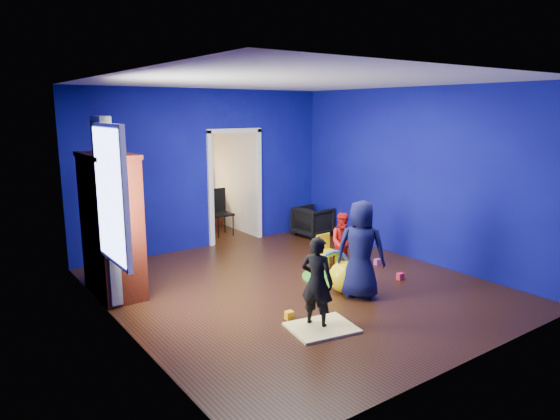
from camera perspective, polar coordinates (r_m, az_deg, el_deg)
floor at (r=7.32m, az=1.90°, el=-8.78°), size 5.00×5.50×0.01m
ceiling at (r=6.88m, az=2.07°, el=14.51°), size 5.00×5.50×0.01m
wall_back at (r=9.27m, az=-8.45°, el=4.61°), size 5.00×0.02×2.90m
wall_front at (r=5.10m, az=21.15°, el=-1.56°), size 5.00×0.02×2.90m
wall_left at (r=5.81m, az=-18.00°, el=0.16°), size 0.02×5.50×2.90m
wall_right at (r=8.69m, az=15.20°, el=3.89°), size 0.02×5.50×2.90m
alcove at (r=10.34m, az=-7.68°, el=4.21°), size 1.00×1.75×2.50m
armchair at (r=10.15m, az=3.78°, el=-1.29°), size 0.72×0.71×0.60m
child_black at (r=5.90m, az=4.25°, el=-8.22°), size 0.41×0.48×1.10m
child_navy at (r=6.83m, az=9.22°, el=-4.48°), size 0.74×0.78×1.34m
toddler_red at (r=7.99m, az=7.28°, el=-3.63°), size 0.57×0.56×0.93m
vase at (r=6.74m, az=-18.56°, el=7.03°), size 0.29×0.29×0.24m
potted_plant at (r=7.24m, az=-19.83°, el=7.87°), size 0.27×0.27×0.41m
tv_armoire at (r=7.18m, az=-18.71°, el=-1.64°), size 0.58×1.14×1.96m
crt_tv at (r=7.19m, az=-18.43°, el=-1.29°), size 0.46×0.70×0.54m
yellow_blanket at (r=6.03m, az=4.80°, el=-13.25°), size 0.84×0.72×0.03m
hopper_ball at (r=7.11m, az=7.39°, el=-7.60°), size 0.45×0.45×0.45m
kid_chair at (r=8.09m, az=5.49°, el=-4.99°), size 0.30×0.30×0.50m
play_mat at (r=7.76m, az=5.92°, el=-7.56°), size 0.91×0.91×0.02m
toy_arch at (r=7.76m, az=5.92°, el=-7.51°), size 0.82×0.09×0.81m
window_left at (r=6.12m, az=-18.93°, el=1.61°), size 0.03×0.95×1.55m
curtain at (r=6.73m, az=-19.19°, el=-0.17°), size 0.14×0.42×2.40m
doorway at (r=9.61m, az=-5.20°, el=2.52°), size 1.16×0.10×2.10m
study_desk at (r=11.04m, az=-9.11°, el=0.02°), size 0.88×0.44×0.75m
desk_monitor at (r=11.05m, az=-9.48°, el=3.04°), size 0.40×0.05×0.32m
desk_lamp at (r=10.88m, az=-10.66°, el=2.77°), size 0.14×0.14×0.14m
folding_chair at (r=10.19m, az=-6.71°, el=-0.38°), size 0.40×0.40×0.92m
book_shelf at (r=10.94m, az=-9.64°, el=8.59°), size 0.88×0.24×0.04m
toy_0 at (r=7.82m, az=13.57°, el=-7.39°), size 0.10×0.08×0.10m
toy_1 at (r=9.29m, az=7.01°, el=-4.11°), size 0.11×0.11×0.11m
toy_2 at (r=6.26m, az=1.05°, el=-11.92°), size 0.10×0.08×0.10m
toy_3 at (r=8.46m, az=11.07°, el=-5.83°), size 0.10×0.08×0.10m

